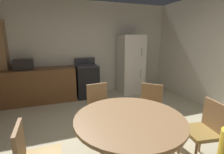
{
  "coord_description": "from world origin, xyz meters",
  "views": [
    {
      "loc": [
        -0.92,
        -2.13,
        1.67
      ],
      "look_at": [
        0.16,
        0.92,
        0.9
      ],
      "focal_mm": 26.41,
      "sensor_mm": 36.0,
      "label": 1
    }
  ],
  "objects_px": {
    "refrigerator": "(131,64)",
    "microwave": "(24,64)",
    "chair_northeast": "(150,105)",
    "oven_range": "(87,81)",
    "dining_table": "(129,128)",
    "chair_east": "(205,128)",
    "chair_north": "(99,105)"
  },
  "relations": [
    {
      "from": "dining_table",
      "to": "chair_north",
      "type": "relative_size",
      "value": 1.51
    },
    {
      "from": "dining_table",
      "to": "oven_range",
      "type": "bearing_deg",
      "value": 88.82
    },
    {
      "from": "refrigerator",
      "to": "microwave",
      "type": "xyz_separation_m",
      "value": [
        -2.93,
        0.05,
        0.15
      ]
    },
    {
      "from": "chair_east",
      "to": "oven_range",
      "type": "bearing_deg",
      "value": -63.41
    },
    {
      "from": "chair_northeast",
      "to": "oven_range",
      "type": "bearing_deg",
      "value": -117.06
    },
    {
      "from": "chair_northeast",
      "to": "refrigerator",
      "type": "bearing_deg",
      "value": -151.22
    },
    {
      "from": "dining_table",
      "to": "chair_east",
      "type": "relative_size",
      "value": 1.51
    },
    {
      "from": "chair_east",
      "to": "chair_northeast",
      "type": "bearing_deg",
      "value": -63.22
    },
    {
      "from": "refrigerator",
      "to": "microwave",
      "type": "bearing_deg",
      "value": 179.02
    },
    {
      "from": "chair_east",
      "to": "microwave",
      "type": "bearing_deg",
      "value": -41.42
    },
    {
      "from": "refrigerator",
      "to": "microwave",
      "type": "distance_m",
      "value": 2.93
    },
    {
      "from": "oven_range",
      "to": "chair_north",
      "type": "bearing_deg",
      "value": -94.51
    },
    {
      "from": "oven_range",
      "to": "chair_east",
      "type": "relative_size",
      "value": 1.26
    },
    {
      "from": "chair_north",
      "to": "refrigerator",
      "type": "bearing_deg",
      "value": 136.2
    },
    {
      "from": "oven_range",
      "to": "chair_northeast",
      "type": "distance_m",
      "value": 2.32
    },
    {
      "from": "microwave",
      "to": "dining_table",
      "type": "xyz_separation_m",
      "value": [
        1.52,
        -2.95,
        -0.42
      ]
    },
    {
      "from": "refrigerator",
      "to": "dining_table",
      "type": "xyz_separation_m",
      "value": [
        -1.41,
        -2.9,
        -0.27
      ]
    },
    {
      "from": "microwave",
      "to": "chair_east",
      "type": "relative_size",
      "value": 0.51
    },
    {
      "from": "microwave",
      "to": "dining_table",
      "type": "bearing_deg",
      "value": -62.7
    },
    {
      "from": "oven_range",
      "to": "microwave",
      "type": "xyz_separation_m",
      "value": [
        -1.58,
        -0.0,
        0.56
      ]
    },
    {
      "from": "dining_table",
      "to": "chair_north",
      "type": "height_order",
      "value": "chair_north"
    },
    {
      "from": "microwave",
      "to": "chair_east",
      "type": "bearing_deg",
      "value": -50.57
    },
    {
      "from": "chair_east",
      "to": "chair_north",
      "type": "height_order",
      "value": "same"
    },
    {
      "from": "dining_table",
      "to": "microwave",
      "type": "bearing_deg",
      "value": 117.3
    },
    {
      "from": "refrigerator",
      "to": "chair_north",
      "type": "bearing_deg",
      "value": -128.96
    },
    {
      "from": "dining_table",
      "to": "chair_north",
      "type": "xyz_separation_m",
      "value": [
        -0.09,
        1.05,
        -0.11
      ]
    },
    {
      "from": "oven_range",
      "to": "dining_table",
      "type": "xyz_separation_m",
      "value": [
        -0.06,
        -2.95,
        0.14
      ]
    },
    {
      "from": "microwave",
      "to": "chair_northeast",
      "type": "bearing_deg",
      "value": -44.19
    },
    {
      "from": "oven_range",
      "to": "refrigerator",
      "type": "height_order",
      "value": "refrigerator"
    },
    {
      "from": "oven_range",
      "to": "chair_north",
      "type": "distance_m",
      "value": 1.91
    },
    {
      "from": "refrigerator",
      "to": "chair_north",
      "type": "distance_m",
      "value": 2.41
    },
    {
      "from": "chair_east",
      "to": "chair_northeast",
      "type": "xyz_separation_m",
      "value": [
        -0.29,
        0.91,
        0.0
      ]
    }
  ]
}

